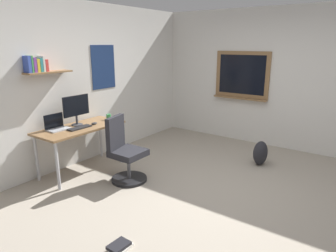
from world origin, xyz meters
name	(u,v)px	position (x,y,z in m)	size (l,w,h in m)	color
ground_plane	(217,193)	(0.00, 0.00, 0.00)	(5.20, 5.20, 0.00)	#9E9384
wall_back	(89,83)	(-0.01, 2.45, 1.30)	(5.00, 0.30, 2.60)	silver
wall_right	(278,79)	(2.45, 0.03, 1.30)	(0.22, 5.00, 2.60)	silver
desk	(80,131)	(-0.56, 2.06, 0.65)	(1.34, 0.62, 0.72)	olive
office_chair	(124,154)	(-0.41, 1.29, 0.41)	(0.52, 0.54, 0.95)	black
laptop	(57,126)	(-0.86, 2.21, 0.78)	(0.31, 0.21, 0.23)	#ADAFB5
monitor_primary	(76,108)	(-0.52, 2.16, 0.99)	(0.46, 0.17, 0.46)	#38383D
keyboard	(80,128)	(-0.62, 1.98, 0.73)	(0.37, 0.13, 0.02)	black
computer_mouse	(94,123)	(-0.34, 1.98, 0.74)	(0.10, 0.06, 0.03)	#262628
coffee_mug	(109,117)	(0.01, 2.03, 0.77)	(0.08, 0.08, 0.09)	#338C4C
backpack	(260,153)	(1.32, -0.12, 0.20)	(0.32, 0.22, 0.40)	#232328
book_stack_on_floor	(120,247)	(-1.59, 0.24, 0.03)	(0.24, 0.17, 0.07)	silver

